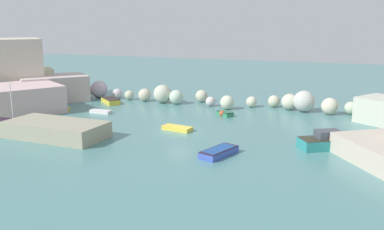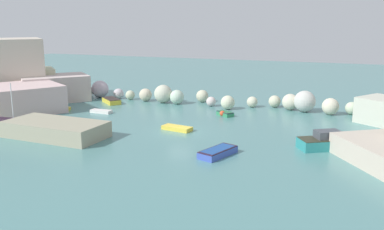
% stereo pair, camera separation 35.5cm
% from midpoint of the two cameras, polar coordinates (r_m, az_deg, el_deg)
% --- Properties ---
extents(cove_water, '(160.00, 160.00, 0.00)m').
position_cam_midpoint_polar(cove_water, '(44.21, -1.42, -2.21)').
color(cove_water, slate).
rests_on(cove_water, ground).
extents(cliff_headland_left, '(19.50, 18.80, 8.73)m').
position_cam_midpoint_polar(cliff_headland_left, '(64.78, -21.64, 4.28)').
color(cliff_headland_left, beige).
rests_on(cliff_headland_left, ground).
extents(rock_breakwater, '(40.64, 5.25, 2.67)m').
position_cam_midpoint_polar(rock_breakwater, '(57.42, 2.95, 2.31)').
color(rock_breakwater, '#BBBAA9').
rests_on(rock_breakwater, ground).
extents(stone_dock, '(10.17, 5.27, 1.56)m').
position_cam_midpoint_polar(stone_dock, '(44.05, -17.49, -1.81)').
color(stone_dock, '#9D977E').
rests_on(stone_dock, ground).
extents(channel_buoy, '(0.65, 0.65, 0.65)m').
position_cam_midpoint_polar(channel_buoy, '(51.28, 4.26, 0.21)').
color(channel_buoy, '#E04C28').
rests_on(channel_buoy, cove_water).
extents(moored_boat_0, '(2.70, 4.11, 0.62)m').
position_cam_midpoint_polar(moored_boat_0, '(36.50, 3.75, -4.94)').
color(moored_boat_0, '#3B54B5').
rests_on(moored_boat_0, cove_water).
extents(moored_boat_1, '(6.56, 5.10, 1.66)m').
position_cam_midpoint_polar(moored_boat_1, '(40.50, 18.55, -3.39)').
color(moored_boat_1, teal).
rests_on(moored_boat_1, cove_water).
extents(moored_boat_2, '(3.70, 3.46, 0.69)m').
position_cam_midpoint_polar(moored_boat_2, '(60.06, -10.53, 1.89)').
color(moored_boat_2, gold).
rests_on(moored_boat_2, cove_water).
extents(moored_boat_3, '(4.98, 1.80, 4.85)m').
position_cam_midpoint_polar(moored_boat_3, '(49.23, -22.44, -1.09)').
color(moored_boat_3, gold).
rests_on(moored_boat_3, cove_water).
extents(moored_boat_4, '(3.36, 1.86, 0.42)m').
position_cam_midpoint_polar(moored_boat_4, '(44.70, -1.78, -1.77)').
color(moored_boat_4, yellow).
rests_on(moored_boat_4, cove_water).
extents(moored_boat_5, '(3.08, 2.34, 0.44)m').
position_cam_midpoint_polar(moored_boat_5, '(56.81, -17.19, 0.78)').
color(moored_boat_5, yellow).
rests_on(moored_boat_5, cove_water).
extents(moored_boat_6, '(2.71, 1.09, 0.38)m').
position_cam_midpoint_polar(moored_boat_6, '(54.05, -11.83, 0.48)').
color(moored_boat_6, white).
rests_on(moored_boat_6, cove_water).
extents(moored_boat_7, '(2.40, 2.17, 0.51)m').
position_cam_midpoint_polar(moored_boat_7, '(51.52, 4.63, 0.20)').
color(moored_boat_7, '#2F8456').
rests_on(moored_boat_7, cove_water).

